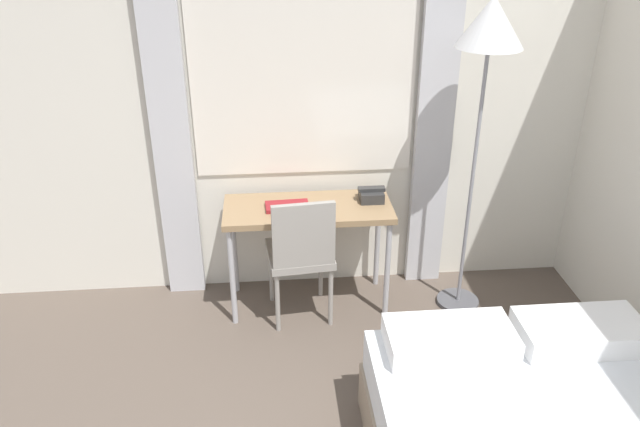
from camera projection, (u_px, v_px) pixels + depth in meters
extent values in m
cube|color=silver|center=(283.00, 97.00, 3.93)|extent=(4.99, 0.05, 2.70)
cube|color=white|center=(303.00, 58.00, 3.80)|extent=(1.40, 0.01, 1.50)
cube|color=silver|center=(168.00, 112.00, 3.83)|extent=(0.24, 0.06, 2.60)
cube|color=silver|center=(436.00, 105.00, 3.96)|extent=(0.24, 0.06, 2.60)
cube|color=#937551|center=(308.00, 209.00, 3.95)|extent=(1.07, 0.45, 0.04)
cylinder|color=#B2B2B7|center=(232.00, 277.00, 3.91)|extent=(0.04, 0.04, 0.69)
cylinder|color=#B2B2B7|center=(387.00, 270.00, 3.99)|extent=(0.04, 0.04, 0.69)
cylinder|color=#B2B2B7|center=(234.00, 248.00, 4.25)|extent=(0.04, 0.04, 0.69)
cylinder|color=#B2B2B7|center=(377.00, 241.00, 4.32)|extent=(0.04, 0.04, 0.69)
cube|color=gray|center=(300.00, 254.00, 3.97)|extent=(0.44, 0.44, 0.05)
cube|color=gray|center=(304.00, 235.00, 3.71)|extent=(0.38, 0.07, 0.42)
cylinder|color=gray|center=(278.00, 303.00, 3.90)|extent=(0.03, 0.03, 0.42)
cylinder|color=gray|center=(331.00, 297.00, 3.96)|extent=(0.03, 0.03, 0.42)
cylinder|color=gray|center=(271.00, 274.00, 4.20)|extent=(0.03, 0.03, 0.42)
cylinder|color=gray|center=(321.00, 269.00, 4.26)|extent=(0.03, 0.03, 0.42)
cube|color=white|center=(450.00, 339.00, 3.03)|extent=(0.62, 0.32, 0.12)
cube|color=white|center=(581.00, 332.00, 3.08)|extent=(0.62, 0.32, 0.12)
cylinder|color=#4C4C51|center=(458.00, 301.00, 4.26)|extent=(0.28, 0.28, 0.03)
cylinder|color=gray|center=(472.00, 186.00, 3.86)|extent=(0.02, 0.02, 1.70)
cone|color=silver|center=(492.00, 22.00, 3.41)|extent=(0.38, 0.38, 0.28)
cube|color=#2D2D2D|center=(371.00, 195.00, 4.01)|extent=(0.15, 0.15, 0.07)
cube|color=#2D2D2D|center=(372.00, 189.00, 3.99)|extent=(0.17, 0.05, 0.02)
cube|color=maroon|center=(287.00, 206.00, 3.92)|extent=(0.28, 0.16, 0.02)
cube|color=white|center=(287.00, 205.00, 3.92)|extent=(0.26, 0.15, 0.01)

